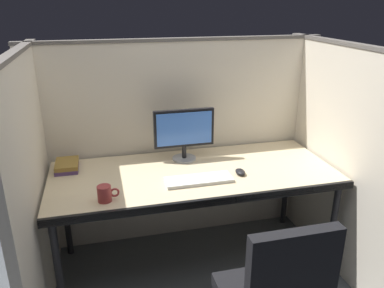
{
  "coord_description": "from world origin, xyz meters",
  "views": [
    {
      "loc": [
        -0.58,
        -1.97,
        1.83
      ],
      "look_at": [
        0.0,
        0.35,
        0.92
      ],
      "focal_mm": 35.72,
      "sensor_mm": 36.0,
      "label": 1
    }
  ],
  "objects_px": {
    "computer_mouse": "(240,172)",
    "coffee_mug": "(105,194)",
    "keyboard_main": "(199,180)",
    "book_stack": "(67,166)",
    "desk": "(194,179)",
    "monitor_center": "(184,131)"
  },
  "relations": [
    {
      "from": "desk",
      "to": "computer_mouse",
      "type": "relative_size",
      "value": 19.79
    },
    {
      "from": "monitor_center",
      "to": "desk",
      "type": "bearing_deg",
      "value": -86.04
    },
    {
      "from": "book_stack",
      "to": "coffee_mug",
      "type": "relative_size",
      "value": 1.67
    },
    {
      "from": "book_stack",
      "to": "coffee_mug",
      "type": "distance_m",
      "value": 0.56
    },
    {
      "from": "desk",
      "to": "coffee_mug",
      "type": "xyz_separation_m",
      "value": [
        -0.59,
        -0.25,
        0.1
      ]
    },
    {
      "from": "computer_mouse",
      "to": "keyboard_main",
      "type": "bearing_deg",
      "value": -173.19
    },
    {
      "from": "monitor_center",
      "to": "computer_mouse",
      "type": "xyz_separation_m",
      "value": [
        0.3,
        -0.34,
        -0.2
      ]
    },
    {
      "from": "computer_mouse",
      "to": "coffee_mug",
      "type": "distance_m",
      "value": 0.89
    },
    {
      "from": "monitor_center",
      "to": "book_stack",
      "type": "relative_size",
      "value": 2.05
    },
    {
      "from": "coffee_mug",
      "to": "computer_mouse",
      "type": "bearing_deg",
      "value": 9.63
    },
    {
      "from": "monitor_center",
      "to": "keyboard_main",
      "type": "distance_m",
      "value": 0.42
    },
    {
      "from": "keyboard_main",
      "to": "computer_mouse",
      "type": "height_order",
      "value": "computer_mouse"
    },
    {
      "from": "desk",
      "to": "monitor_center",
      "type": "xyz_separation_m",
      "value": [
        -0.02,
        0.23,
        0.27
      ]
    },
    {
      "from": "book_stack",
      "to": "computer_mouse",
      "type": "bearing_deg",
      "value": -17.87
    },
    {
      "from": "desk",
      "to": "coffee_mug",
      "type": "relative_size",
      "value": 15.08
    },
    {
      "from": "monitor_center",
      "to": "computer_mouse",
      "type": "relative_size",
      "value": 4.48
    },
    {
      "from": "desk",
      "to": "monitor_center",
      "type": "distance_m",
      "value": 0.35
    },
    {
      "from": "keyboard_main",
      "to": "book_stack",
      "type": "relative_size",
      "value": 2.05
    },
    {
      "from": "keyboard_main",
      "to": "book_stack",
      "type": "xyz_separation_m",
      "value": [
        -0.82,
        0.4,
        0.02
      ]
    },
    {
      "from": "desk",
      "to": "book_stack",
      "type": "bearing_deg",
      "value": 162.86
    },
    {
      "from": "keyboard_main",
      "to": "coffee_mug",
      "type": "relative_size",
      "value": 3.41
    },
    {
      "from": "desk",
      "to": "book_stack",
      "type": "xyz_separation_m",
      "value": [
        -0.83,
        0.26,
        0.08
      ]
    }
  ]
}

